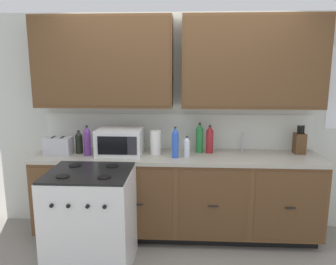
{
  "coord_description": "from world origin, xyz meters",
  "views": [
    {
      "loc": [
        0.1,
        -3.19,
        1.88
      ],
      "look_at": [
        -0.09,
        0.27,
        1.19
      ],
      "focal_mm": 35.87,
      "sensor_mm": 36.0,
      "label": 1
    }
  ],
  "objects_px": {
    "bottle_blue": "(175,143)",
    "bottle_red": "(210,139)",
    "paper_towel_roll": "(156,142)",
    "bottle_green": "(200,138)",
    "knife_block": "(299,143)",
    "stove_range": "(91,220)",
    "bottle_violet": "(87,141)",
    "microwave": "(120,142)",
    "bottle_clear": "(187,147)",
    "bottle_dark": "(79,142)",
    "toaster": "(58,146)"
  },
  "relations": [
    {
      "from": "bottle_red",
      "to": "microwave",
      "type": "bearing_deg",
      "value": -172.98
    },
    {
      "from": "bottle_green",
      "to": "microwave",
      "type": "bearing_deg",
      "value": -171.0
    },
    {
      "from": "paper_towel_roll",
      "to": "bottle_green",
      "type": "distance_m",
      "value": 0.49
    },
    {
      "from": "bottle_dark",
      "to": "microwave",
      "type": "bearing_deg",
      "value": -3.28
    },
    {
      "from": "knife_block",
      "to": "paper_towel_roll",
      "type": "height_order",
      "value": "knife_block"
    },
    {
      "from": "bottle_dark",
      "to": "bottle_red",
      "type": "bearing_deg",
      "value": 3.76
    },
    {
      "from": "bottle_violet",
      "to": "paper_towel_roll",
      "type": "bearing_deg",
      "value": 6.71
    },
    {
      "from": "bottle_green",
      "to": "bottle_red",
      "type": "relative_size",
      "value": 1.07
    },
    {
      "from": "stove_range",
      "to": "bottle_clear",
      "type": "relative_size",
      "value": 4.3
    },
    {
      "from": "knife_block",
      "to": "bottle_violet",
      "type": "relative_size",
      "value": 0.96
    },
    {
      "from": "bottle_dark",
      "to": "bottle_violet",
      "type": "height_order",
      "value": "bottle_violet"
    },
    {
      "from": "stove_range",
      "to": "paper_towel_roll",
      "type": "relative_size",
      "value": 3.65
    },
    {
      "from": "bottle_blue",
      "to": "bottle_clear",
      "type": "distance_m",
      "value": 0.14
    },
    {
      "from": "paper_towel_roll",
      "to": "bottle_blue",
      "type": "xyz_separation_m",
      "value": [
        0.21,
        -0.12,
        0.03
      ]
    },
    {
      "from": "bottle_blue",
      "to": "bottle_violet",
      "type": "height_order",
      "value": "bottle_blue"
    },
    {
      "from": "stove_range",
      "to": "knife_block",
      "type": "distance_m",
      "value": 2.32
    },
    {
      "from": "bottle_dark",
      "to": "bottle_violet",
      "type": "bearing_deg",
      "value": -36.5
    },
    {
      "from": "bottle_dark",
      "to": "bottle_blue",
      "type": "xyz_separation_m",
      "value": [
        1.05,
        -0.12,
        0.04
      ]
    },
    {
      "from": "microwave",
      "to": "knife_block",
      "type": "bearing_deg",
      "value": 4.45
    },
    {
      "from": "paper_towel_roll",
      "to": "bottle_clear",
      "type": "distance_m",
      "value": 0.35
    },
    {
      "from": "bottle_green",
      "to": "bottle_violet",
      "type": "height_order",
      "value": "bottle_green"
    },
    {
      "from": "toaster",
      "to": "stove_range",
      "type": "bearing_deg",
      "value": -49.39
    },
    {
      "from": "bottle_blue",
      "to": "bottle_clear",
      "type": "relative_size",
      "value": 1.48
    },
    {
      "from": "bottle_blue",
      "to": "bottle_clear",
      "type": "xyz_separation_m",
      "value": [
        0.12,
        0.04,
        -0.05
      ]
    },
    {
      "from": "toaster",
      "to": "bottle_dark",
      "type": "bearing_deg",
      "value": 18.3
    },
    {
      "from": "bottle_violet",
      "to": "knife_block",
      "type": "bearing_deg",
      "value": 5.31
    },
    {
      "from": "microwave",
      "to": "paper_towel_roll",
      "type": "distance_m",
      "value": 0.39
    },
    {
      "from": "toaster",
      "to": "bottle_dark",
      "type": "distance_m",
      "value": 0.22
    },
    {
      "from": "stove_range",
      "to": "microwave",
      "type": "xyz_separation_m",
      "value": [
        0.16,
        0.62,
        0.61
      ]
    },
    {
      "from": "microwave",
      "to": "bottle_red",
      "type": "relative_size",
      "value": 1.56
    },
    {
      "from": "bottle_clear",
      "to": "bottle_dark",
      "type": "bearing_deg",
      "value": 175.82
    },
    {
      "from": "bottle_dark",
      "to": "bottle_violet",
      "type": "distance_m",
      "value": 0.15
    },
    {
      "from": "bottle_green",
      "to": "bottle_clear",
      "type": "relative_size",
      "value": 1.48
    },
    {
      "from": "stove_range",
      "to": "bottle_red",
      "type": "bearing_deg",
      "value": 33.08
    },
    {
      "from": "knife_block",
      "to": "bottle_blue",
      "type": "distance_m",
      "value": 1.37
    },
    {
      "from": "bottle_blue",
      "to": "bottle_violet",
      "type": "relative_size",
      "value": 1.01
    },
    {
      "from": "microwave",
      "to": "bottle_blue",
      "type": "relative_size",
      "value": 1.47
    },
    {
      "from": "microwave",
      "to": "bottle_clear",
      "type": "relative_size",
      "value": 2.17
    },
    {
      "from": "bottle_red",
      "to": "bottle_dark",
      "type": "bearing_deg",
      "value": -176.24
    },
    {
      "from": "stove_range",
      "to": "bottle_dark",
      "type": "bearing_deg",
      "value": 114.11
    },
    {
      "from": "knife_block",
      "to": "bottle_red",
      "type": "relative_size",
      "value": 1.01
    },
    {
      "from": "toaster",
      "to": "microwave",
      "type": "bearing_deg",
      "value": 3.66
    },
    {
      "from": "bottle_dark",
      "to": "paper_towel_roll",
      "type": "bearing_deg",
      "value": -0.12
    },
    {
      "from": "bottle_green",
      "to": "bottle_blue",
      "type": "bearing_deg",
      "value": -138.33
    },
    {
      "from": "microwave",
      "to": "toaster",
      "type": "relative_size",
      "value": 1.71
    },
    {
      "from": "knife_block",
      "to": "bottle_clear",
      "type": "xyz_separation_m",
      "value": [
        -1.23,
        -0.21,
        -0.01
      ]
    },
    {
      "from": "bottle_blue",
      "to": "bottle_red",
      "type": "distance_m",
      "value": 0.43
    },
    {
      "from": "stove_range",
      "to": "knife_block",
      "type": "bearing_deg",
      "value": 20.07
    },
    {
      "from": "toaster",
      "to": "bottle_violet",
      "type": "relative_size",
      "value": 0.87
    },
    {
      "from": "toaster",
      "to": "paper_towel_roll",
      "type": "bearing_deg",
      "value": 3.64
    }
  ]
}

